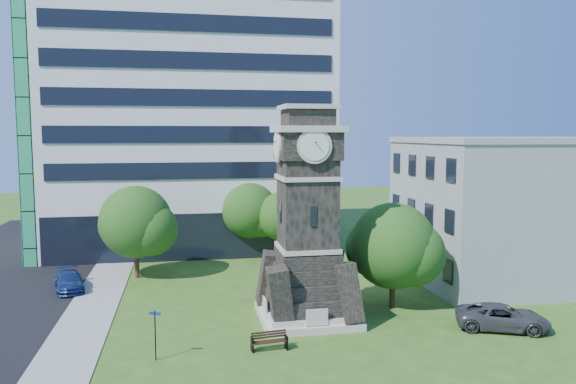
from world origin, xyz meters
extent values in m
plane|color=#2D5719|center=(0.00, 0.00, 0.00)|extent=(160.00, 160.00, 0.00)
cube|color=gray|center=(-9.50, 5.00, 0.03)|extent=(3.00, 70.00, 0.06)
cube|color=beige|center=(3.00, 2.00, 0.20)|extent=(5.40, 5.40, 0.40)
cube|color=beige|center=(3.00, 2.00, 0.55)|extent=(4.80, 4.80, 0.30)
cube|color=black|center=(3.00, 2.00, 7.20)|extent=(3.00, 3.00, 6.40)
cube|color=beige|center=(3.00, 2.00, 4.20)|extent=(3.25, 3.25, 0.25)
cube|color=beige|center=(3.00, 2.00, 8.20)|extent=(3.25, 3.25, 0.25)
cube|color=black|center=(3.00, 0.48, 6.20)|extent=(0.35, 0.08, 1.10)
cube|color=black|center=(3.00, 2.00, 10.00)|extent=(3.30, 3.30, 1.60)
cube|color=beige|center=(3.00, 2.00, 10.90)|extent=(3.70, 3.70, 0.35)
cylinder|color=white|center=(3.00, 0.23, 10.00)|extent=(1.56, 0.06, 1.56)
cylinder|color=white|center=(1.23, 2.00, 10.00)|extent=(0.06, 1.56, 1.56)
cube|color=black|center=(3.00, 2.00, 11.50)|extent=(2.60, 2.60, 0.90)
cube|color=beige|center=(3.00, 2.00, 12.10)|extent=(3.00, 3.00, 0.25)
cube|color=white|center=(-3.00, 26.00, 14.00)|extent=(25.00, 15.00, 28.00)
cube|color=black|center=(-3.00, 18.80, 2.00)|extent=(24.50, 0.80, 4.00)
cube|color=#999B9E|center=(20.00, 8.00, 5.00)|extent=(15.00, 12.00, 10.00)
cube|color=#999B9E|center=(20.00, 8.00, 10.20)|extent=(15.20, 12.20, 0.40)
imported|color=navy|center=(-11.68, 10.87, 0.63)|extent=(2.79, 4.64, 1.26)
imported|color=#434347|center=(13.11, -1.66, 0.68)|extent=(5.42, 3.94, 1.37)
cube|color=black|center=(-0.71, -2.29, 0.35)|extent=(0.06, 0.45, 0.70)
cube|color=black|center=(1.00, -2.29, 0.35)|extent=(0.06, 0.45, 0.70)
cube|color=black|center=(0.15, -2.29, 0.45)|extent=(1.81, 0.48, 0.04)
cube|color=black|center=(0.15, -2.07, 0.73)|extent=(1.81, 0.04, 0.40)
cylinder|color=black|center=(-5.30, -2.51, 1.21)|extent=(0.06, 0.06, 2.42)
cube|color=#0D1896|center=(-5.30, -2.51, 2.27)|extent=(0.58, 0.04, 0.15)
cylinder|color=#332114|center=(-7.37, 13.48, 1.22)|extent=(0.32, 0.32, 2.43)
sphere|color=#2B5F1C|center=(-7.37, 13.48, 4.19)|extent=(5.34, 5.34, 5.34)
sphere|color=#2B5F1C|center=(-6.30, 12.95, 3.71)|extent=(4.00, 4.00, 4.00)
sphere|color=#2B5F1C|center=(-8.30, 14.15, 3.92)|extent=(3.73, 3.73, 3.73)
cylinder|color=#332114|center=(1.68, 18.92, 1.19)|extent=(0.36, 0.36, 2.38)
sphere|color=#2D651E|center=(1.68, 18.92, 4.10)|extent=(4.87, 4.87, 4.87)
sphere|color=#2D651E|center=(2.66, 18.43, 3.64)|extent=(3.65, 3.65, 3.65)
sphere|color=#2D651E|center=(0.83, 19.53, 3.84)|extent=(3.41, 3.41, 3.41)
cylinder|color=#332114|center=(4.25, 16.96, 1.10)|extent=(0.34, 0.34, 2.21)
sphere|color=#2B611D|center=(4.25, 16.96, 3.80)|extent=(4.15, 4.15, 4.15)
sphere|color=#2B611D|center=(5.08, 16.55, 3.37)|extent=(3.11, 3.11, 3.11)
sphere|color=#2B611D|center=(3.52, 17.48, 3.56)|extent=(2.90, 2.90, 2.90)
cylinder|color=#332114|center=(8.64, 3.20, 1.12)|extent=(0.35, 0.35, 2.24)
sphere|color=#1B5017|center=(8.64, 3.20, 3.85)|extent=(5.26, 5.26, 5.26)
sphere|color=#1B5017|center=(9.70, 2.68, 3.41)|extent=(3.95, 3.95, 3.95)
sphere|color=#1B5017|center=(7.72, 3.86, 3.60)|extent=(3.69, 3.69, 3.69)
camera|label=1|loc=(-3.87, -28.71, 10.62)|focal=35.00mm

